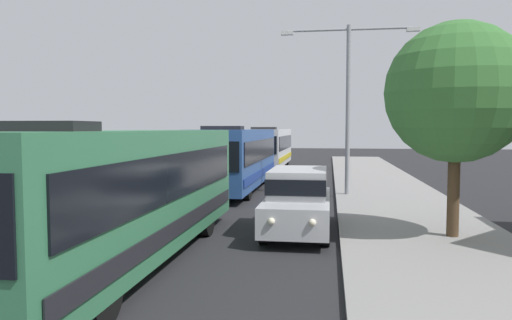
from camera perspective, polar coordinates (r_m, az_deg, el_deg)
name	(u,v)px	position (r m, az deg, el deg)	size (l,w,h in m)	color
bus_lead	(125,190)	(11.39, -15.23, -3.47)	(2.58, 11.06, 3.21)	#33724C
bus_second_in_line	(237,157)	(24.21, -2.27, 0.41)	(2.58, 10.94, 3.21)	#284C8C
bus_middle	(269,147)	(37.29, 1.60, 1.57)	(2.58, 10.71, 3.21)	silver
white_suv	(298,198)	(14.34, 5.02, -4.54)	(1.86, 4.88, 1.90)	#B7B7BC
streetlamp_mid	(348,90)	(21.98, 10.86, 8.16)	(6.03, 0.28, 7.51)	gray
roadside_tree	(456,93)	(14.13, 22.60, 7.34)	(3.80, 3.80, 5.81)	#4C3823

